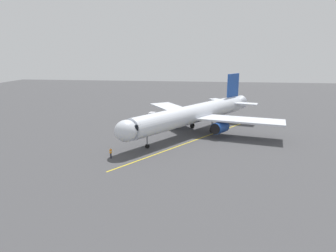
% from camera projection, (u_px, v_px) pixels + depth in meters
% --- Properties ---
extents(ground_plane, '(220.00, 220.00, 0.00)m').
position_uv_depth(ground_plane, '(193.00, 132.00, 62.42)').
color(ground_plane, '#424244').
extents(apron_lead_in_line, '(22.97, 33.02, 0.01)m').
position_uv_depth(apron_lead_in_line, '(192.00, 141.00, 56.10)').
color(apron_lead_in_line, yellow).
rests_on(apron_lead_in_line, ground).
extents(airplane, '(31.00, 35.23, 11.50)m').
position_uv_depth(airplane, '(195.00, 114.00, 61.10)').
color(airplane, silver).
rests_on(airplane, ground).
extents(ground_crew_marshaller, '(0.30, 0.43, 1.71)m').
position_uv_depth(ground_crew_marshaller, '(111.00, 153.00, 46.95)').
color(ground_crew_marshaller, '#23232D').
rests_on(ground_crew_marshaller, ground).
extents(tug_near_nose, '(2.31, 2.71, 1.50)m').
position_uv_depth(tug_near_nose, '(201.00, 117.00, 73.96)').
color(tug_near_nose, white).
rests_on(tug_near_nose, ground).
extents(baggage_cart_portside, '(1.85, 2.77, 1.27)m').
position_uv_depth(baggage_cart_portside, '(152.00, 115.00, 76.39)').
color(baggage_cart_portside, white).
rests_on(baggage_cart_portside, ground).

